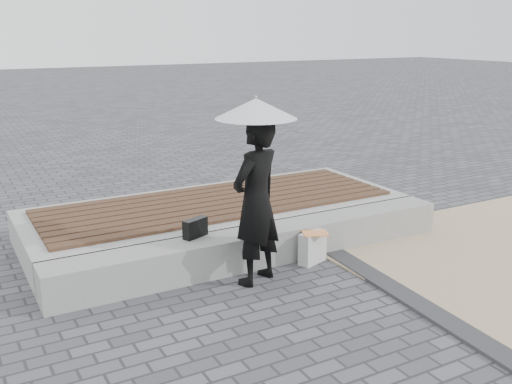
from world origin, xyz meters
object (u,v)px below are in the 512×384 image
(woman, at_px, (256,201))
(canvas_tote, at_px, (312,248))
(seating_ledge, at_px, (262,245))
(handbag, at_px, (195,228))
(parasol, at_px, (256,108))

(woman, xyz_separation_m, canvas_tote, (0.83, 0.13, -0.71))
(seating_ledge, relative_size, handbag, 16.64)
(woman, height_order, parasol, parasol)
(woman, bearing_deg, handbag, -76.29)
(seating_ledge, xyz_separation_m, woman, (-0.34, -0.46, 0.70))
(parasol, bearing_deg, woman, 180.00)
(woman, xyz_separation_m, handbag, (-0.45, 0.58, -0.39))
(woman, bearing_deg, canvas_tote, 165.39)
(woman, distance_m, handbag, 0.83)
(woman, relative_size, canvas_tote, 4.82)
(handbag, bearing_deg, seating_ledge, -31.54)
(parasol, bearing_deg, canvas_tote, 9.24)
(seating_ledge, xyz_separation_m, handbag, (-0.78, 0.13, 0.31))
(woman, height_order, canvas_tote, woman)
(woman, xyz_separation_m, parasol, (0.00, 0.00, 0.97))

